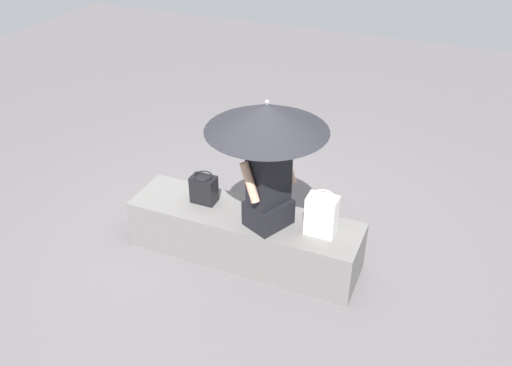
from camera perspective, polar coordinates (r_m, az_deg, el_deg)
ground_plane at (r=4.84m, az=-1.21°, el=-7.69°), size 14.00×14.00×0.00m
stone_bench at (r=4.69m, az=-1.24°, el=-5.54°), size 2.03×0.54×0.46m
person_seated at (r=4.23m, az=1.37°, el=-0.07°), size 0.40×0.51×0.90m
parasol at (r=3.88m, az=1.17°, el=7.01°), size 0.93×0.93×1.13m
handbag_black at (r=4.27m, az=6.98°, el=-3.40°), size 0.24×0.18×0.36m
tote_bag_canvas at (r=4.66m, az=-5.58°, el=-0.63°), size 0.22×0.16×0.27m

